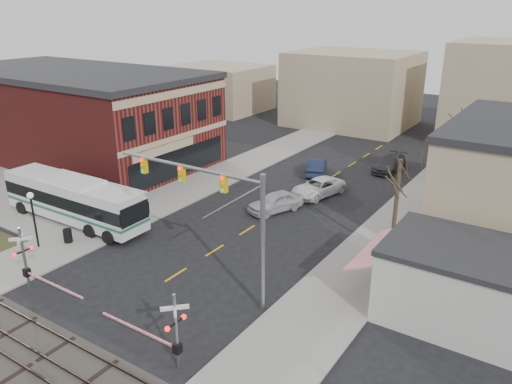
% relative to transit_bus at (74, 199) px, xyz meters
% --- Properties ---
extents(ground, '(160.00, 160.00, 0.00)m').
position_rel_transit_bus_xyz_m(ground, '(12.14, -3.93, -1.91)').
color(ground, black).
rests_on(ground, ground).
extents(sidewalk_west, '(5.00, 60.00, 0.12)m').
position_rel_transit_bus_xyz_m(sidewalk_west, '(2.64, 16.07, -1.85)').
color(sidewalk_west, gray).
rests_on(sidewalk_west, ground).
extents(sidewalk_east, '(5.00, 60.00, 0.12)m').
position_rel_transit_bus_xyz_m(sidewalk_east, '(21.64, 16.07, -1.85)').
color(sidewalk_east, gray).
rests_on(sidewalk_east, ground).
extents(plaza_west, '(20.00, 10.00, 0.11)m').
position_rel_transit_bus_xyz_m(plaza_west, '(-9.86, 1.07, -1.86)').
color(plaza_west, gray).
rests_on(plaza_west, ground).
extents(ballast_strip, '(160.00, 5.00, 0.06)m').
position_rel_transit_bus_xyz_m(ballast_strip, '(12.14, -11.93, -1.88)').
color(ballast_strip, '#332D28').
rests_on(ballast_strip, ground).
extents(rail_tracks, '(160.00, 3.91, 0.14)m').
position_rel_transit_bus_xyz_m(rail_tracks, '(12.14, -11.93, -1.79)').
color(rail_tracks, '#2D231E').
rests_on(rail_tracks, ground).
extents(brick_building, '(30.40, 15.40, 9.60)m').
position_rel_transit_bus_xyz_m(brick_building, '(-14.84, 12.07, 2.90)').
color(brick_building, maroon).
rests_on(brick_building, ground).
extents(awning_shop, '(9.74, 6.20, 4.30)m').
position_rel_transit_bus_xyz_m(awning_shop, '(28.11, 3.07, 0.25)').
color(awning_shop, beige).
rests_on(awning_shop, ground).
extents(tree_east_a, '(0.28, 0.28, 6.75)m').
position_rel_transit_bus_xyz_m(tree_east_a, '(22.64, 8.07, 1.58)').
color(tree_east_a, '#382B21').
rests_on(tree_east_a, sidewalk_east).
extents(tree_east_b, '(0.28, 0.28, 6.30)m').
position_rel_transit_bus_xyz_m(tree_east_b, '(22.94, 14.07, 1.36)').
color(tree_east_b, '#382B21').
rests_on(tree_east_b, sidewalk_east).
extents(tree_east_c, '(0.28, 0.28, 7.20)m').
position_rel_transit_bus_xyz_m(tree_east_c, '(23.14, 22.07, 1.81)').
color(tree_east_c, '#382B21').
rests_on(tree_east_c, sidewalk_east).
extents(transit_bus, '(13.27, 3.09, 3.41)m').
position_rel_transit_bus_xyz_m(transit_bus, '(0.00, 0.00, 0.00)').
color(transit_bus, silver).
rests_on(transit_bus, ground).
extents(traffic_signal_mast, '(10.35, 0.30, 8.00)m').
position_rel_transit_bus_xyz_m(traffic_signal_mast, '(15.91, -2.05, 3.84)').
color(traffic_signal_mast, gray).
rests_on(traffic_signal_mast, ground).
extents(rr_crossing_west, '(5.60, 1.36, 4.00)m').
position_rel_transit_bus_xyz_m(rr_crossing_west, '(6.26, -7.99, 0.05)').
color(rr_crossing_west, gray).
rests_on(rr_crossing_west, ground).
extents(rr_crossing_east, '(5.60, 1.36, 4.00)m').
position_rel_transit_bus_xyz_m(rr_crossing_east, '(17.64, -8.32, 0.05)').
color(rr_crossing_east, gray).
rests_on(rr_crossing_east, ground).
extents(street_lamp, '(0.44, 0.44, 4.08)m').
position_rel_transit_bus_xyz_m(street_lamp, '(1.57, -4.44, 1.14)').
color(street_lamp, black).
rests_on(street_lamp, sidewalk_west).
extents(trash_bin, '(0.60, 0.60, 0.99)m').
position_rel_transit_bus_xyz_m(trash_bin, '(2.71, -2.82, -1.30)').
color(trash_bin, black).
rests_on(trash_bin, sidewalk_west).
extents(car_a, '(3.66, 5.20, 1.64)m').
position_rel_transit_bus_xyz_m(car_a, '(11.96, 10.49, -1.09)').
color(car_a, '#B5B6BB').
rests_on(car_a, ground).
extents(car_b, '(3.47, 5.28, 1.64)m').
position_rel_transit_bus_xyz_m(car_b, '(10.46, 20.89, -1.09)').
color(car_b, '#161E37').
rests_on(car_b, ground).
extents(car_c, '(3.75, 5.88, 1.51)m').
position_rel_transit_bus_xyz_m(car_c, '(13.25, 15.69, -1.16)').
color(car_c, white).
rests_on(car_c, ground).
extents(car_d, '(2.42, 5.37, 1.53)m').
position_rel_transit_bus_xyz_m(car_d, '(16.15, 26.09, -1.15)').
color(car_d, '#3A393E').
rests_on(car_d, ground).
extents(pedestrian_near, '(0.71, 0.83, 1.92)m').
position_rel_transit_bus_xyz_m(pedestrian_near, '(3.95, 0.02, -0.83)').
color(pedestrian_near, '#655851').
rests_on(pedestrian_near, sidewalk_west).
extents(pedestrian_far, '(0.94, 1.03, 1.73)m').
position_rel_transit_bus_xyz_m(pedestrian_far, '(2.39, 2.74, -0.93)').
color(pedestrian_far, '#36345C').
rests_on(pedestrian_far, sidewalk_west).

